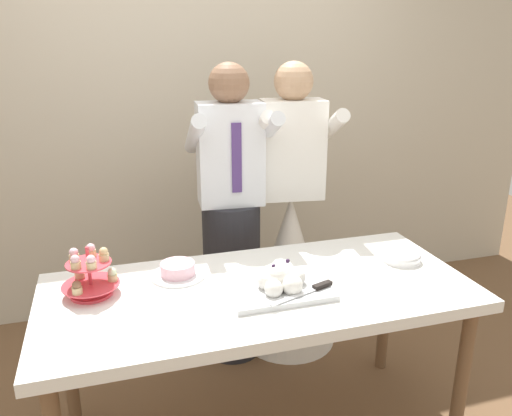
{
  "coord_description": "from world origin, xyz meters",
  "views": [
    {
      "loc": [
        -0.57,
        -1.85,
        1.77
      ],
      "look_at": [
        0.03,
        0.15,
        1.07
      ],
      "focal_mm": 35.87,
      "sensor_mm": 36.0,
      "label": 1
    }
  ],
  "objects_px": {
    "round_cake": "(178,271)",
    "person_groom": "(231,233)",
    "cupcake_stand": "(90,275)",
    "main_cake_tray": "(279,282)",
    "person_bride": "(290,251)",
    "dessert_table": "(259,303)",
    "plate_stack": "(402,257)"
  },
  "relations": [
    {
      "from": "round_cake",
      "to": "person_groom",
      "type": "bearing_deg",
      "value": 54.36
    },
    {
      "from": "cupcake_stand",
      "to": "main_cake_tray",
      "type": "height_order",
      "value": "cupcake_stand"
    },
    {
      "from": "main_cake_tray",
      "to": "person_bride",
      "type": "xyz_separation_m",
      "value": [
        0.35,
        0.79,
        -0.23
      ]
    },
    {
      "from": "main_cake_tray",
      "to": "person_bride",
      "type": "relative_size",
      "value": 0.26
    },
    {
      "from": "dessert_table",
      "to": "main_cake_tray",
      "type": "distance_m",
      "value": 0.14
    },
    {
      "from": "plate_stack",
      "to": "person_groom",
      "type": "height_order",
      "value": "person_groom"
    },
    {
      "from": "person_bride",
      "to": "cupcake_stand",
      "type": "bearing_deg",
      "value": -151.07
    },
    {
      "from": "cupcake_stand",
      "to": "person_groom",
      "type": "height_order",
      "value": "person_groom"
    },
    {
      "from": "cupcake_stand",
      "to": "main_cake_tray",
      "type": "bearing_deg",
      "value": -14.31
    },
    {
      "from": "main_cake_tray",
      "to": "cupcake_stand",
      "type": "bearing_deg",
      "value": 165.69
    },
    {
      "from": "cupcake_stand",
      "to": "person_bride",
      "type": "relative_size",
      "value": 0.14
    },
    {
      "from": "round_cake",
      "to": "person_groom",
      "type": "relative_size",
      "value": 0.14
    },
    {
      "from": "cupcake_stand",
      "to": "person_groom",
      "type": "distance_m",
      "value": 0.95
    },
    {
      "from": "plate_stack",
      "to": "person_bride",
      "type": "height_order",
      "value": "person_bride"
    },
    {
      "from": "main_cake_tray",
      "to": "person_groom",
      "type": "relative_size",
      "value": 0.26
    },
    {
      "from": "dessert_table",
      "to": "round_cake",
      "type": "height_order",
      "value": "round_cake"
    },
    {
      "from": "main_cake_tray",
      "to": "plate_stack",
      "type": "bearing_deg",
      "value": 10.12
    },
    {
      "from": "round_cake",
      "to": "person_groom",
      "type": "xyz_separation_m",
      "value": [
        0.37,
        0.52,
        -0.05
      ]
    },
    {
      "from": "plate_stack",
      "to": "main_cake_tray",
      "type": "bearing_deg",
      "value": -169.88
    },
    {
      "from": "cupcake_stand",
      "to": "person_bride",
      "type": "height_order",
      "value": "person_bride"
    },
    {
      "from": "round_cake",
      "to": "person_groom",
      "type": "distance_m",
      "value": 0.64
    },
    {
      "from": "round_cake",
      "to": "cupcake_stand",
      "type": "bearing_deg",
      "value": -169.71
    },
    {
      "from": "dessert_table",
      "to": "person_groom",
      "type": "height_order",
      "value": "person_groom"
    },
    {
      "from": "main_cake_tray",
      "to": "plate_stack",
      "type": "height_order",
      "value": "main_cake_tray"
    },
    {
      "from": "plate_stack",
      "to": "round_cake",
      "type": "relative_size",
      "value": 0.76
    },
    {
      "from": "cupcake_stand",
      "to": "round_cake",
      "type": "height_order",
      "value": "cupcake_stand"
    },
    {
      "from": "cupcake_stand",
      "to": "main_cake_tray",
      "type": "relative_size",
      "value": 0.54
    },
    {
      "from": "plate_stack",
      "to": "person_groom",
      "type": "distance_m",
      "value": 0.93
    },
    {
      "from": "dessert_table",
      "to": "round_cake",
      "type": "relative_size",
      "value": 7.5
    },
    {
      "from": "cupcake_stand",
      "to": "person_bride",
      "type": "xyz_separation_m",
      "value": [
        1.09,
        0.6,
        -0.28
      ]
    },
    {
      "from": "main_cake_tray",
      "to": "plate_stack",
      "type": "xyz_separation_m",
      "value": [
        0.65,
        0.12,
        -0.02
      ]
    },
    {
      "from": "round_cake",
      "to": "person_bride",
      "type": "relative_size",
      "value": 0.14
    }
  ]
}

